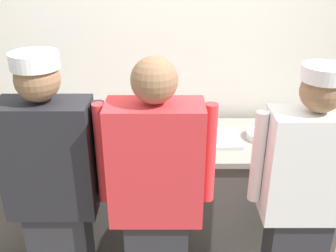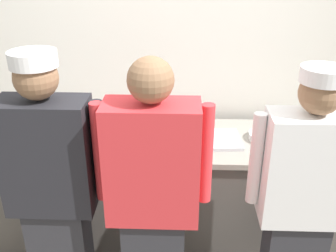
{
  "view_description": "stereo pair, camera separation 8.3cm",
  "coord_description": "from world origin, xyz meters",
  "px_view_note": "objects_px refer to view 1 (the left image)",
  "views": [
    {
      "loc": [
        0.04,
        -2.14,
        2.19
      ],
      "look_at": [
        0.02,
        0.38,
        1.01
      ],
      "focal_mm": 41.43,
      "sensor_mm": 36.0,
      "label": 1
    },
    {
      "loc": [
        0.12,
        -2.13,
        2.19
      ],
      "look_at": [
        0.02,
        0.38,
        1.01
      ],
      "focal_mm": 41.43,
      "sensor_mm": 36.0,
      "label": 2
    }
  ],
  "objects_px": {
    "ramekin_orange_sauce": "(83,129)",
    "chefs_knife": "(203,138)",
    "chef_center": "(158,203)",
    "chef_near_left": "(56,193)",
    "plate_stack_front": "(265,135)",
    "plate_stack_rear": "(145,134)",
    "ramekin_green_sauce": "(108,135)",
    "squeeze_bottle_primary": "(79,140)",
    "deli_cup": "(287,144)",
    "ramekin_red_sauce": "(299,138)",
    "ramekin_yellow_sauce": "(166,142)",
    "chef_far_right": "(304,200)",
    "sheet_tray": "(212,139)",
    "mixing_bowl_steel": "(38,134)"
  },
  "relations": [
    {
      "from": "mixing_bowl_steel",
      "to": "sheet_tray",
      "type": "relative_size",
      "value": 0.83
    },
    {
      "from": "plate_stack_rear",
      "to": "chefs_knife",
      "type": "bearing_deg",
      "value": -2.78
    },
    {
      "from": "chef_far_right",
      "to": "deli_cup",
      "type": "height_order",
      "value": "chef_far_right"
    },
    {
      "from": "plate_stack_front",
      "to": "mixing_bowl_steel",
      "type": "xyz_separation_m",
      "value": [
        -1.64,
        -0.05,
        0.03
      ]
    },
    {
      "from": "squeeze_bottle_primary",
      "to": "plate_stack_rear",
      "type": "bearing_deg",
      "value": 26.19
    },
    {
      "from": "chef_near_left",
      "to": "plate_stack_front",
      "type": "height_order",
      "value": "chef_near_left"
    },
    {
      "from": "plate_stack_rear",
      "to": "mixing_bowl_steel",
      "type": "xyz_separation_m",
      "value": [
        -0.76,
        -0.05,
        0.03
      ]
    },
    {
      "from": "chef_center",
      "to": "mixing_bowl_steel",
      "type": "distance_m",
      "value": 1.16
    },
    {
      "from": "squeeze_bottle_primary",
      "to": "ramekin_green_sauce",
      "type": "relative_size",
      "value": 1.82
    },
    {
      "from": "chef_near_left",
      "to": "plate_stack_rear",
      "type": "bearing_deg",
      "value": 58.0
    },
    {
      "from": "sheet_tray",
      "to": "ramekin_orange_sauce",
      "type": "relative_size",
      "value": 4.55
    },
    {
      "from": "chef_far_right",
      "to": "ramekin_yellow_sauce",
      "type": "height_order",
      "value": "chef_far_right"
    },
    {
      "from": "squeeze_bottle_primary",
      "to": "chef_center",
      "type": "bearing_deg",
      "value": -46.97
    },
    {
      "from": "chef_near_left",
      "to": "squeeze_bottle_primary",
      "type": "distance_m",
      "value": 0.52
    },
    {
      "from": "chef_near_left",
      "to": "mixing_bowl_steel",
      "type": "distance_m",
      "value": 0.74
    },
    {
      "from": "mixing_bowl_steel",
      "to": "ramekin_green_sauce",
      "type": "xyz_separation_m",
      "value": [
        0.5,
        0.04,
        -0.03
      ]
    },
    {
      "from": "squeeze_bottle_primary",
      "to": "ramekin_orange_sauce",
      "type": "xyz_separation_m",
      "value": [
        -0.04,
        0.3,
        -0.06
      ]
    },
    {
      "from": "chefs_knife",
      "to": "mixing_bowl_steel",
      "type": "bearing_deg",
      "value": -178.36
    },
    {
      "from": "sheet_tray",
      "to": "ramekin_yellow_sauce",
      "type": "relative_size",
      "value": 4.29
    },
    {
      "from": "squeeze_bottle_primary",
      "to": "ramekin_orange_sauce",
      "type": "height_order",
      "value": "squeeze_bottle_primary"
    },
    {
      "from": "chef_far_right",
      "to": "ramekin_yellow_sauce",
      "type": "bearing_deg",
      "value": 141.52
    },
    {
      "from": "plate_stack_rear",
      "to": "chef_center",
      "type": "bearing_deg",
      "value": -81.82
    },
    {
      "from": "chef_center",
      "to": "plate_stack_front",
      "type": "distance_m",
      "value": 1.1
    },
    {
      "from": "ramekin_yellow_sauce",
      "to": "chefs_knife",
      "type": "xyz_separation_m",
      "value": [
        0.27,
        0.1,
        -0.02
      ]
    },
    {
      "from": "chef_center",
      "to": "deli_cup",
      "type": "bearing_deg",
      "value": 35.17
    },
    {
      "from": "mixing_bowl_steel",
      "to": "ramekin_green_sauce",
      "type": "height_order",
      "value": "mixing_bowl_steel"
    },
    {
      "from": "ramekin_green_sauce",
      "to": "ramekin_red_sauce",
      "type": "xyz_separation_m",
      "value": [
        1.37,
        -0.04,
        0.0
      ]
    },
    {
      "from": "plate_stack_rear",
      "to": "ramekin_green_sauce",
      "type": "bearing_deg",
      "value": -176.76
    },
    {
      "from": "chef_center",
      "to": "deli_cup",
      "type": "xyz_separation_m",
      "value": [
        0.86,
        0.61,
        0.05
      ]
    },
    {
      "from": "plate_stack_rear",
      "to": "ramekin_yellow_sauce",
      "type": "bearing_deg",
      "value": -38.47
    },
    {
      "from": "chef_near_left",
      "to": "chef_center",
      "type": "relative_size",
      "value": 1.0
    },
    {
      "from": "chef_near_left",
      "to": "ramekin_yellow_sauce",
      "type": "xyz_separation_m",
      "value": [
        0.61,
        0.61,
        0.01
      ]
    },
    {
      "from": "ramekin_red_sauce",
      "to": "chefs_knife",
      "type": "height_order",
      "value": "ramekin_red_sauce"
    },
    {
      "from": "squeeze_bottle_primary",
      "to": "deli_cup",
      "type": "bearing_deg",
      "value": 0.76
    },
    {
      "from": "ramekin_green_sauce",
      "to": "ramekin_red_sauce",
      "type": "distance_m",
      "value": 1.37
    },
    {
      "from": "chef_far_right",
      "to": "ramekin_red_sauce",
      "type": "xyz_separation_m",
      "value": [
        0.17,
        0.69,
        0.04
      ]
    },
    {
      "from": "chef_center",
      "to": "squeeze_bottle_primary",
      "type": "distance_m",
      "value": 0.81
    },
    {
      "from": "sheet_tray",
      "to": "ramekin_yellow_sauce",
      "type": "bearing_deg",
      "value": -166.98
    },
    {
      "from": "chef_far_right",
      "to": "ramekin_orange_sauce",
      "type": "xyz_separation_m",
      "value": [
        -1.41,
        0.83,
        0.05
      ]
    },
    {
      "from": "squeeze_bottle_primary",
      "to": "deli_cup",
      "type": "distance_m",
      "value": 1.41
    },
    {
      "from": "ramekin_red_sauce",
      "to": "deli_cup",
      "type": "relative_size",
      "value": 1.03
    },
    {
      "from": "chefs_knife",
      "to": "plate_stack_front",
      "type": "bearing_deg",
      "value": 1.61
    },
    {
      "from": "ramekin_green_sauce",
      "to": "ramekin_yellow_sauce",
      "type": "distance_m",
      "value": 0.43
    },
    {
      "from": "chef_center",
      "to": "ramekin_orange_sauce",
      "type": "relative_size",
      "value": 19.18
    },
    {
      "from": "chef_far_right",
      "to": "sheet_tray",
      "type": "distance_m",
      "value": 0.83
    },
    {
      "from": "ramekin_orange_sauce",
      "to": "chefs_knife",
      "type": "bearing_deg",
      "value": -6.76
    },
    {
      "from": "ramekin_green_sauce",
      "to": "ramekin_orange_sauce",
      "type": "height_order",
      "value": "ramekin_orange_sauce"
    },
    {
      "from": "plate_stack_front",
      "to": "plate_stack_rear",
      "type": "bearing_deg",
      "value": 179.49
    },
    {
      "from": "ramekin_orange_sauce",
      "to": "chefs_knife",
      "type": "height_order",
      "value": "ramekin_orange_sauce"
    },
    {
      "from": "plate_stack_front",
      "to": "ramekin_yellow_sauce",
      "type": "height_order",
      "value": "plate_stack_front"
    }
  ]
}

